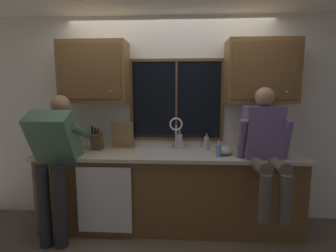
# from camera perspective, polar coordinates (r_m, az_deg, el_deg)

# --- Properties ---
(back_wall) EXTENTS (5.40, 0.12, 2.55)m
(back_wall) POSITION_cam_1_polar(r_m,az_deg,el_deg) (3.22, 0.48, 1.50)
(back_wall) COLOR silver
(back_wall) RESTS_ON floor
(window_glass) EXTENTS (1.10, 0.02, 0.95)m
(window_glass) POSITION_cam_1_polar(r_m,az_deg,el_deg) (3.13, 1.93, 5.90)
(window_glass) COLOR black
(window_frame_top) EXTENTS (1.17, 0.02, 0.04)m
(window_frame_top) POSITION_cam_1_polar(r_m,az_deg,el_deg) (3.15, 1.97, 14.90)
(window_frame_top) COLOR brown
(window_frame_bottom) EXTENTS (1.17, 0.02, 0.04)m
(window_frame_bottom) POSITION_cam_1_polar(r_m,az_deg,el_deg) (3.18, 1.89, -3.01)
(window_frame_bottom) COLOR brown
(window_frame_left) EXTENTS (0.03, 0.02, 0.95)m
(window_frame_left) POSITION_cam_1_polar(r_m,az_deg,el_deg) (3.19, -8.38, 5.86)
(window_frame_left) COLOR brown
(window_frame_right) EXTENTS (0.03, 0.02, 0.95)m
(window_frame_right) POSITION_cam_1_polar(r_m,az_deg,el_deg) (3.16, 12.32, 5.75)
(window_frame_right) COLOR brown
(window_mullion_center) EXTENTS (0.02, 0.02, 0.95)m
(window_mullion_center) POSITION_cam_1_polar(r_m,az_deg,el_deg) (3.12, 1.93, 5.90)
(window_mullion_center) COLOR brown
(lower_cabinet_run) EXTENTS (3.00, 0.58, 0.88)m
(lower_cabinet_run) POSITION_cam_1_polar(r_m,az_deg,el_deg) (3.09, 0.15, -14.81)
(lower_cabinet_run) COLOR brown
(lower_cabinet_run) RESTS_ON floor
(countertop) EXTENTS (3.06, 0.62, 0.04)m
(countertop) POSITION_cam_1_polar(r_m,az_deg,el_deg) (2.93, 0.13, -6.62)
(countertop) COLOR beige
(countertop) RESTS_ON lower_cabinet_run
(dishwasher_front) EXTENTS (0.60, 0.02, 0.74)m
(dishwasher_front) POSITION_cam_1_polar(r_m,az_deg,el_deg) (2.91, -14.39, -16.16)
(dishwasher_front) COLOR white
(upper_cabinet_left) EXTENTS (0.79, 0.36, 0.72)m
(upper_cabinet_left) POSITION_cam_1_polar(r_m,az_deg,el_deg) (3.16, -16.52, 11.69)
(upper_cabinet_left) COLOR brown
(upper_cabinet_right) EXTENTS (0.79, 0.36, 0.72)m
(upper_cabinet_right) POSITION_cam_1_polar(r_m,az_deg,el_deg) (3.11, 20.57, 11.58)
(upper_cabinet_right) COLOR brown
(sink) EXTENTS (0.80, 0.46, 0.21)m
(sink) POSITION_cam_1_polar(r_m,az_deg,el_deg) (2.95, 1.75, -8.05)
(sink) COLOR #B7B7BC
(sink) RESTS_ON lower_cabinet_run
(faucet) EXTENTS (0.18, 0.09, 0.40)m
(faucet) POSITION_cam_1_polar(r_m,az_deg,el_deg) (3.05, 2.00, -0.77)
(faucet) COLOR silver
(faucet) RESTS_ON countertop
(person_standing) EXTENTS (0.53, 0.67, 1.60)m
(person_standing) POSITION_cam_1_polar(r_m,az_deg,el_deg) (2.92, -24.53, -5.89)
(person_standing) COLOR #262628
(person_standing) RESTS_ON floor
(person_sitting_on_counter) EXTENTS (0.54, 0.61, 1.26)m
(person_sitting_on_counter) POSITION_cam_1_polar(r_m,az_deg,el_deg) (2.76, 21.45, -3.70)
(person_sitting_on_counter) COLOR #595147
(person_sitting_on_counter) RESTS_ON countertop
(knife_block) EXTENTS (0.12, 0.18, 0.32)m
(knife_block) POSITION_cam_1_polar(r_m,az_deg,el_deg) (3.18, -15.96, -3.37)
(knife_block) COLOR brown
(knife_block) RESTS_ON countertop
(cutting_board) EXTENTS (0.28, 0.09, 0.34)m
(cutting_board) POSITION_cam_1_polar(r_m,az_deg,el_deg) (3.19, -10.39, -2.10)
(cutting_board) COLOR #997047
(cutting_board) RESTS_ON countertop
(mixing_bowl) EXTENTS (0.20, 0.20, 0.10)m
(mixing_bowl) POSITION_cam_1_polar(r_m,az_deg,el_deg) (2.93, 12.70, -5.48)
(mixing_bowl) COLOR #B7B7BC
(mixing_bowl) RESTS_ON countertop
(soap_dispenser) EXTENTS (0.06, 0.07, 0.18)m
(soap_dispenser) POSITION_cam_1_polar(r_m,az_deg,el_deg) (2.80, 11.52, -5.54)
(soap_dispenser) COLOR #668CCC
(soap_dispenser) RESTS_ON countertop
(bottle_green_glass) EXTENTS (0.07, 0.07, 0.24)m
(bottle_green_glass) POSITION_cam_1_polar(r_m,az_deg,el_deg) (3.12, 2.64, -3.43)
(bottle_green_glass) COLOR #B7B7BC
(bottle_green_glass) RESTS_ON countertop
(bottle_tall_clear) EXTENTS (0.06, 0.06, 0.22)m
(bottle_tall_clear) POSITION_cam_1_polar(r_m,az_deg,el_deg) (3.08, 8.81, -3.88)
(bottle_tall_clear) COLOR #B7B7BC
(bottle_tall_clear) RESTS_ON countertop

